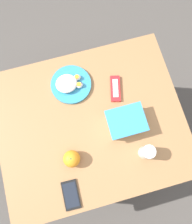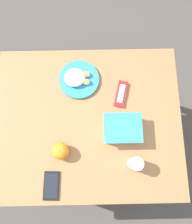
{
  "view_description": "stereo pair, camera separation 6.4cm",
  "coord_description": "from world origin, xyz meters",
  "px_view_note": "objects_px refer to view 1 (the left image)",
  "views": [
    {
      "loc": [
        0.02,
        0.21,
        1.92
      ],
      "look_at": [
        -0.04,
        -0.04,
        0.78
      ],
      "focal_mm": 35.0,
      "sensor_mm": 36.0,
      "label": 1
    },
    {
      "loc": [
        -0.04,
        0.21,
        1.92
      ],
      "look_at": [
        -0.04,
        -0.04,
        0.78
      ],
      "focal_mm": 35.0,
      "sensor_mm": 36.0,
      "label": 2
    }
  ],
  "objects_px": {
    "food_container": "(125,122)",
    "rice_plate": "(70,84)",
    "orange_fruit": "(72,159)",
    "candy_bar": "(115,89)",
    "cell_phone": "(71,195)",
    "drinking_glass": "(147,152)"
  },
  "relations": [
    {
      "from": "orange_fruit",
      "to": "candy_bar",
      "type": "bearing_deg",
      "value": -136.42
    },
    {
      "from": "rice_plate",
      "to": "drinking_glass",
      "type": "xyz_separation_m",
      "value": [
        -0.29,
        0.47,
        0.03
      ]
    },
    {
      "from": "cell_phone",
      "to": "rice_plate",
      "type": "bearing_deg",
      "value": -103.45
    },
    {
      "from": "food_container",
      "to": "rice_plate",
      "type": "height_order",
      "value": "food_container"
    },
    {
      "from": "food_container",
      "to": "drinking_glass",
      "type": "xyz_separation_m",
      "value": [
        -0.06,
        0.18,
        0.02
      ]
    },
    {
      "from": "orange_fruit",
      "to": "food_container",
      "type": "bearing_deg",
      "value": -161.18
    },
    {
      "from": "food_container",
      "to": "orange_fruit",
      "type": "bearing_deg",
      "value": 18.82
    },
    {
      "from": "rice_plate",
      "to": "candy_bar",
      "type": "bearing_deg",
      "value": 159.47
    },
    {
      "from": "cell_phone",
      "to": "drinking_glass",
      "type": "bearing_deg",
      "value": -166.54
    },
    {
      "from": "food_container",
      "to": "candy_bar",
      "type": "xyz_separation_m",
      "value": [
        -0.01,
        -0.2,
        -0.03
      ]
    },
    {
      "from": "candy_bar",
      "to": "cell_phone",
      "type": "bearing_deg",
      "value": 51.95
    },
    {
      "from": "rice_plate",
      "to": "candy_bar",
      "type": "relative_size",
      "value": 1.44
    },
    {
      "from": "orange_fruit",
      "to": "drinking_glass",
      "type": "xyz_separation_m",
      "value": [
        -0.37,
        0.07,
        0.01
      ]
    },
    {
      "from": "rice_plate",
      "to": "candy_bar",
      "type": "height_order",
      "value": "rice_plate"
    },
    {
      "from": "orange_fruit",
      "to": "drinking_glass",
      "type": "relative_size",
      "value": 0.79
    },
    {
      "from": "food_container",
      "to": "candy_bar",
      "type": "distance_m",
      "value": 0.2
    },
    {
      "from": "rice_plate",
      "to": "cell_phone",
      "type": "relative_size",
      "value": 1.57
    },
    {
      "from": "orange_fruit",
      "to": "rice_plate",
      "type": "bearing_deg",
      "value": -102.15
    },
    {
      "from": "cell_phone",
      "to": "drinking_glass",
      "type": "height_order",
      "value": "drinking_glass"
    },
    {
      "from": "food_container",
      "to": "rice_plate",
      "type": "distance_m",
      "value": 0.37
    },
    {
      "from": "candy_bar",
      "to": "drinking_glass",
      "type": "height_order",
      "value": "drinking_glass"
    },
    {
      "from": "orange_fruit",
      "to": "cell_phone",
      "type": "height_order",
      "value": "orange_fruit"
    }
  ]
}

